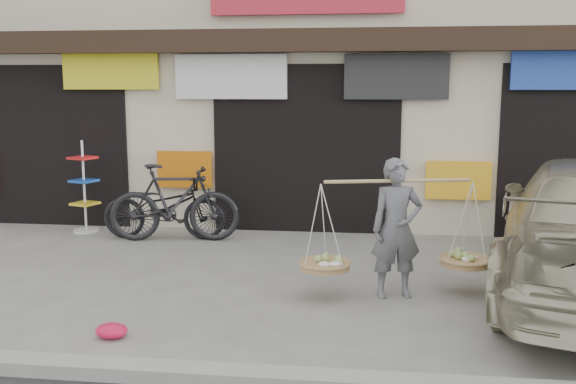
# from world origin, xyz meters

# --- Properties ---
(ground) EXTENTS (70.00, 70.00, 0.00)m
(ground) POSITION_xyz_m (0.00, 0.00, 0.00)
(ground) COLOR gray
(ground) RESTS_ON ground
(kerb) EXTENTS (70.00, 0.25, 0.12)m
(kerb) POSITION_xyz_m (0.00, -2.00, 0.06)
(kerb) COLOR gray
(kerb) RESTS_ON ground
(shophouse_block) EXTENTS (14.00, 6.32, 7.00)m
(shophouse_block) POSITION_xyz_m (-0.00, 6.42, 3.45)
(shophouse_block) COLOR beige
(shophouse_block) RESTS_ON ground
(street_vendor) EXTENTS (2.14, 0.92, 1.58)m
(street_vendor) POSITION_xyz_m (1.33, 0.35, 0.72)
(street_vendor) COLOR slate
(street_vendor) RESTS_ON ground
(bike_0) EXTENTS (1.94, 0.78, 1.00)m
(bike_0) POSITION_xyz_m (-2.14, 2.71, 0.50)
(bike_0) COLOR black
(bike_0) RESTS_ON ground
(bike_1) EXTENTS (2.04, 0.82, 1.19)m
(bike_1) POSITION_xyz_m (-1.93, 2.58, 0.60)
(bike_1) COLOR black
(bike_1) RESTS_ON ground
(display_rack) EXTENTS (0.45, 0.45, 1.50)m
(display_rack) POSITION_xyz_m (-3.57, 3.02, 0.60)
(display_rack) COLOR silver
(display_rack) RESTS_ON ground
(red_bag) EXTENTS (0.31, 0.25, 0.14)m
(red_bag) POSITION_xyz_m (-1.39, -1.22, 0.07)
(red_bag) COLOR #DC1442
(red_bag) RESTS_ON ground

